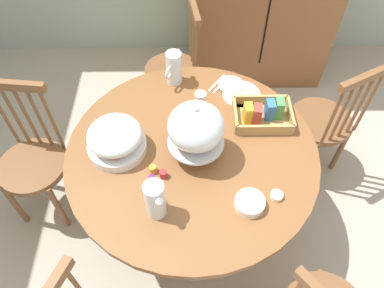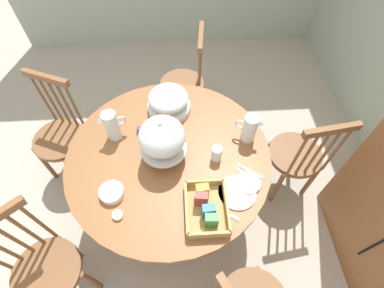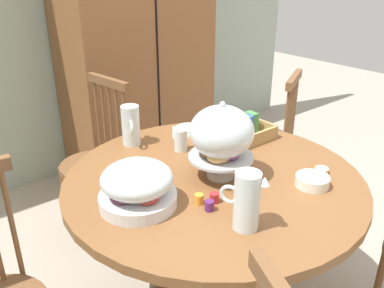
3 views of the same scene
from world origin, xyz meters
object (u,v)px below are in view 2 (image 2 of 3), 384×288
milk_pitcher (249,129)px  drinking_glass (217,154)px  dining_table (170,169)px  cereal_bowl (112,193)px  china_plate_large (237,192)px  orange_juice_pitcher (112,127)px  pastry_stand_with_dome (162,138)px  windsor_chair_host_seat (185,85)px  cereal_basket (206,207)px  butter_dish (118,215)px  windsor_chair_far_side (297,157)px  windsor_chair_near_window (61,137)px  fruit_platter_covered (169,101)px  china_plate_small (248,182)px  windsor_chair_by_cabinet (45,269)px

milk_pitcher → drinking_glass: (0.15, -0.22, -0.04)m
dining_table → cereal_bowl: bearing=-51.4°
cereal_bowl → china_plate_large: bearing=87.4°
orange_juice_pitcher → milk_pitcher: 0.87m
pastry_stand_with_dome → china_plate_large: (0.27, 0.42, -0.19)m
windsor_chair_host_seat → cereal_basket: windsor_chair_host_seat is taller
windsor_chair_host_seat → pastry_stand_with_dome: size_ratio=2.83×
cereal_bowl → butter_dish: size_ratio=2.33×
windsor_chair_far_side → windsor_chair_host_seat: same height
windsor_chair_near_window → fruit_platter_covered: 0.95m
china_plate_large → butter_dish: size_ratio=3.67×
pastry_stand_with_dome → orange_juice_pitcher: pastry_stand_with_dome is taller
fruit_platter_covered → pastry_stand_with_dome: bearing=-5.2°
china_plate_small → windsor_chair_host_seat: bearing=-164.3°
windsor_chair_far_side → china_plate_small: size_ratio=6.50×
fruit_platter_covered → milk_pitcher: size_ratio=1.47×
windsor_chair_host_seat → china_plate_large: windsor_chair_host_seat is taller
windsor_chair_host_seat → drinking_glass: size_ratio=8.86×
cereal_bowl → dining_table: bearing=128.6°
drinking_glass → butter_dish: drinking_glass is taller
windsor_chair_far_side → china_plate_large: windsor_chair_far_side is taller
milk_pitcher → cereal_bowl: milk_pitcher is taller
windsor_chair_far_side → pastry_stand_with_dome: (0.13, -0.97, 0.48)m
orange_juice_pitcher → china_plate_large: size_ratio=0.98×
pastry_stand_with_dome → butter_dish: bearing=-34.6°
pastry_stand_with_dome → cereal_bowl: pastry_stand_with_dome is taller
china_plate_large → cereal_bowl: 0.72m
fruit_platter_covered → cereal_bowl: 0.73m
dining_table → pastry_stand_with_dome: pastry_stand_with_dome is taller
fruit_platter_covered → cereal_bowl: fruit_platter_covered is taller
butter_dish → windsor_chair_host_seat: bearing=162.7°
windsor_chair_by_cabinet → windsor_chair_far_side: bearing=112.1°
cereal_basket → china_plate_large: cereal_basket is taller
fruit_platter_covered → milk_pitcher: milk_pitcher is taller
pastry_stand_with_dome → milk_pitcher: size_ratio=1.68×
milk_pitcher → windsor_chair_near_window: bearing=-102.3°
pastry_stand_with_dome → cereal_basket: bearing=31.9°
china_plate_small → drinking_glass: size_ratio=1.36×
windsor_chair_near_window → windsor_chair_by_cabinet: 0.99m
orange_juice_pitcher → cereal_basket: size_ratio=0.68×
fruit_platter_covered → windsor_chair_by_cabinet: bearing=-38.6°
cereal_bowl → butter_dish: bearing=18.5°
windsor_chair_far_side → cereal_basket: windsor_chair_far_side is taller
cereal_basket → windsor_chair_near_window: bearing=-126.2°
windsor_chair_near_window → cereal_bowl: (0.66, 0.54, 0.31)m
drinking_glass → windsor_chair_host_seat: bearing=-170.7°
pastry_stand_with_dome → butter_dish: size_ratio=5.73×
windsor_chair_near_window → cereal_basket: (0.78, 1.07, 0.33)m
windsor_chair_by_cabinet → china_plate_large: (-0.29, 1.15, 0.29)m
windsor_chair_host_seat → drinking_glass: 1.06m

